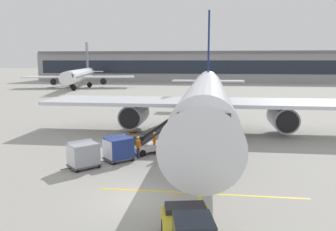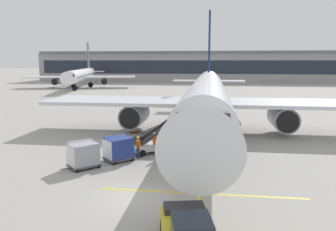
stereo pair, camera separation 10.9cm
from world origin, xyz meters
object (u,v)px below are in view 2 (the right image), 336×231
Objects in this scene: parked_airplane at (207,97)px; safety_cone_engine_keepout at (134,129)px; baggage_cart_second at (83,154)px; ground_crew_marshaller at (155,141)px; distant_airplane at (81,75)px; belt_loader at (153,141)px; baggage_cart_lead at (118,148)px; ground_crew_by_carts at (161,146)px; ground_crew_by_loader at (138,146)px.

parked_airplane is 8.50m from safety_cone_engine_keepout.
ground_crew_marshaller is at bearing 45.84° from baggage_cart_second.
belt_loader is at bearing -63.53° from distant_airplane.
ground_crew_marshaller is at bearing -51.34° from belt_loader.
baggage_cart_lead is 2.82m from baggage_cart_second.
belt_loader is 6.35m from baggage_cart_second.
baggage_cart_lead is 0.07× the size of distant_airplane.
distant_airplane is at bearing 123.25° from parked_airplane.
baggage_cart_lead is (-6.52, -11.53, -2.69)m from parked_airplane.
baggage_cart_lead is 1.46× the size of ground_crew_marshaller.
belt_loader reaches higher than baggage_cart_lead.
baggage_cart_lead is 3.35× the size of safety_cone_engine_keepout.
ground_crew_by_carts is at bearing 30.49° from baggage_cart_second.
ground_crew_by_carts is (0.99, -1.74, 0.11)m from belt_loader.
ground_crew_marshaller is at bearing 59.30° from ground_crew_by_loader.
baggage_cart_lead and baggage_cart_second have the same top height.
baggage_cart_lead is at bearing 44.78° from baggage_cart_second.
ground_crew_marshaller is (0.21, -0.26, 0.11)m from belt_loader.
baggage_cart_lead is 1.46× the size of ground_crew_by_loader.
ground_crew_marshaller is (-4.12, -8.99, -2.70)m from parked_airplane.
belt_loader is 6.22× the size of safety_cone_engine_keepout.
baggage_cart_lead is at bearing -133.30° from ground_crew_marshaller.
parked_airplane is 59.00× the size of safety_cone_engine_keepout.
belt_loader reaches higher than baggage_cart_second.
belt_loader is at bearing 48.80° from baggage_cart_second.
baggage_cart_lead is at bearing -148.86° from ground_crew_by_loader.
distant_airplane reaches higher than ground_crew_by_carts.
baggage_cart_second is at bearing -93.90° from safety_cone_engine_keepout.
ground_crew_by_carts is at bearing -62.14° from ground_crew_marshaller.
ground_crew_by_loader reaches higher than safety_cone_engine_keepout.
baggage_cart_lead is (-2.19, -2.80, 0.11)m from belt_loader.
baggage_cart_second reaches higher than safety_cone_engine_keepout.
baggage_cart_second is at bearing -122.22° from parked_airplane.
distant_airplane reaches higher than ground_crew_marshaller.
parked_airplane is at bearing 57.78° from baggage_cart_second.
distant_airplane is at bearing 116.69° from safety_cone_engine_keepout.
belt_loader is 2.72× the size of ground_crew_by_carts.
parked_airplane is at bearing 64.35° from ground_crew_by_loader.
ground_crew_by_loader is at bearing 31.14° from baggage_cart_lead.
distant_airplane is (-30.94, 65.73, 2.45)m from ground_crew_by_loader.
belt_loader is at bearing -116.38° from parked_airplane.
belt_loader is (-4.33, -8.73, -2.80)m from parked_airplane.
ground_crew_by_carts and ground_crew_marshaller have the same top height.
ground_crew_by_loader is at bearing -112.33° from belt_loader.
belt_loader is at bearing 67.67° from ground_crew_by_loader.
parked_airplane is 16.20m from baggage_cart_second.
parked_airplane is 17.64× the size of baggage_cart_second.
parked_airplane is 13.51m from baggage_cart_lead.
ground_crew_by_carts is at bearing -107.71° from parked_airplane.
ground_crew_by_carts is 1.00× the size of ground_crew_marshaller.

